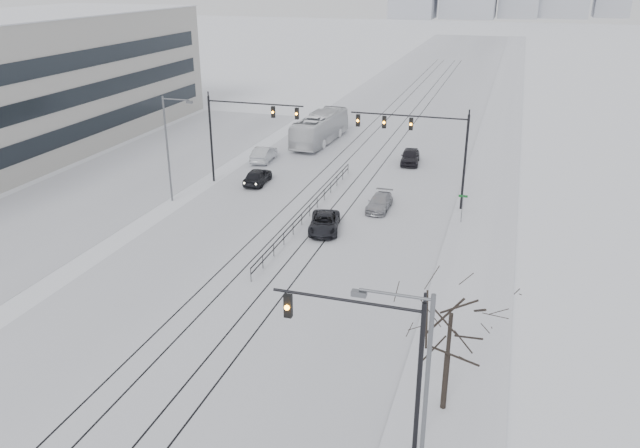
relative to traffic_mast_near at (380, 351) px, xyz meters
The scene contains 19 objects.
road 55.26m from the traffic_mast_near, 101.30° to the left, with size 22.00×260.00×0.02m, color silver.
sidewalk_east 54.26m from the traffic_mast_near, 87.13° to the left, with size 5.00×260.00×0.16m, color silver.
curb 54.19m from the traffic_mast_near, 89.72° to the left, with size 0.10×260.00×0.12m, color gray.
parking_strip 42.54m from the traffic_mast_near, 136.71° to the left, with size 14.00×60.00×0.03m, color silver.
tram_rails 35.96m from the traffic_mast_near, 107.60° to the left, with size 5.30×180.00×0.01m.
traffic_mast_near is the anchor object (origin of this frame).
traffic_mast_ne 29.14m from the traffic_mast_near, 95.19° to the left, with size 9.60×0.37×8.00m.
traffic_mast_nw 35.69m from the traffic_mast_near, 122.77° to the left, with size 9.10×0.37×8.00m.
street_light_east 3.61m from the traffic_mast_near, 57.45° to the right, with size 2.73×0.25×9.00m.
street_light_west 33.24m from the traffic_mast_near, 133.76° to the left, with size 2.73×0.25×9.00m.
bare_tree 3.85m from the traffic_mast_near, 51.24° to the left, with size 4.40×4.40×6.10m.
median_fence 26.62m from the traffic_mast_near, 114.20° to the left, with size 0.06×24.00×1.00m.
street_sign 26.19m from the traffic_mast_near, 87.77° to the left, with size 0.70×0.06×2.40m.
sedan_sb_inner 35.60m from the traffic_mast_near, 120.58° to the left, with size 1.75×4.35×1.48m, color black.
sedan_sb_outer 42.83m from the traffic_mast_near, 118.34° to the left, with size 1.64×4.69×1.54m, color #B9BCC1.
sedan_nb_front 23.50m from the traffic_mast_near, 112.29° to the left, with size 2.16×4.69×1.30m, color black.
sedan_nb_right 28.06m from the traffic_mast_near, 101.97° to the left, with size 1.70×4.19×1.22m, color #9D9EA4.
sedan_nb_far 41.76m from the traffic_mast_near, 97.73° to the left, with size 1.80×4.47×1.52m, color black.
box_truck 49.62m from the traffic_mast_near, 109.99° to the left, with size 2.82×12.05×3.36m, color silver.
Camera 1 is at (14.72, -14.49, 18.37)m, focal length 35.00 mm.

